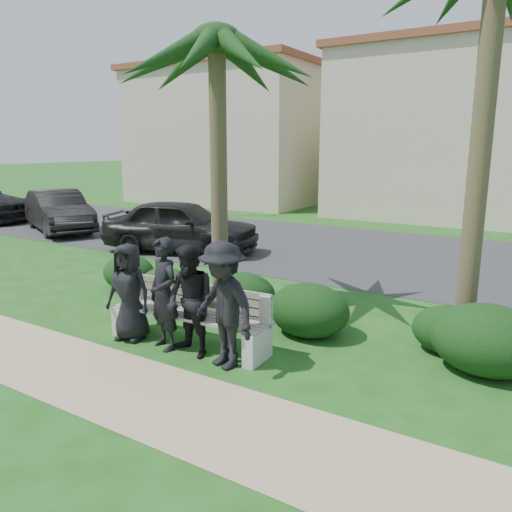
% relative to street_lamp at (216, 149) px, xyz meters
% --- Properties ---
extents(ground, '(160.00, 160.00, 0.00)m').
position_rel_street_lamp_xyz_m(ground, '(9.00, -12.00, -2.94)').
color(ground, '#1E4D16').
rests_on(ground, ground).
extents(footpath, '(30.00, 1.60, 0.01)m').
position_rel_street_lamp_xyz_m(footpath, '(9.00, -13.80, -2.94)').
color(footpath, tan).
rests_on(footpath, ground).
extents(asphalt_street, '(160.00, 8.00, 0.01)m').
position_rel_street_lamp_xyz_m(asphalt_street, '(9.00, -4.00, -2.94)').
color(asphalt_street, '#2D2D30').
rests_on(asphalt_street, ground).
extents(stucco_bldg_left, '(10.40, 8.40, 7.30)m').
position_rel_street_lamp_xyz_m(stucco_bldg_left, '(-3.00, 6.00, 0.72)').
color(stucco_bldg_left, beige).
rests_on(stucco_bldg_left, ground).
extents(stucco_bldg_right, '(8.40, 8.40, 7.30)m').
position_rel_street_lamp_xyz_m(stucco_bldg_right, '(8.00, 6.00, 0.72)').
color(stucco_bldg_right, beige).
rests_on(stucco_bldg_right, ground).
extents(street_lamp, '(0.36, 0.36, 4.29)m').
position_rel_street_lamp_xyz_m(street_lamp, '(0.00, 0.00, 0.00)').
color(street_lamp, black).
rests_on(street_lamp, ground).
extents(park_bench, '(2.67, 0.74, 0.92)m').
position_rel_street_lamp_xyz_m(park_bench, '(8.42, -12.24, -2.53)').
color(park_bench, gray).
rests_on(park_bench, ground).
extents(man_a, '(0.85, 0.63, 1.57)m').
position_rel_street_lamp_xyz_m(man_a, '(7.45, -12.54, -2.16)').
color(man_a, black).
rests_on(man_a, ground).
extents(man_b, '(0.74, 0.61, 1.74)m').
position_rel_street_lamp_xyz_m(man_b, '(8.18, -12.53, -2.08)').
color(man_b, black).
rests_on(man_b, ground).
extents(man_c, '(0.92, 0.78, 1.67)m').
position_rel_street_lamp_xyz_m(man_c, '(8.68, -12.52, -2.11)').
color(man_c, black).
rests_on(man_c, ground).
extents(man_d, '(1.31, 0.97, 1.80)m').
position_rel_street_lamp_xyz_m(man_d, '(9.33, -12.59, -2.04)').
color(man_d, black).
rests_on(man_d, ground).
extents(hedge_a, '(1.20, 0.99, 0.78)m').
position_rel_street_lamp_xyz_m(hedge_a, '(5.29, -10.48, -2.55)').
color(hedge_a, black).
rests_on(hedge_a, ground).
extents(hedge_b, '(1.13, 0.94, 0.74)m').
position_rel_street_lamp_xyz_m(hedge_b, '(6.65, -10.81, -2.57)').
color(hedge_b, black).
rests_on(hedge_b, ground).
extents(hedge_c, '(1.25, 1.03, 0.81)m').
position_rel_street_lamp_xyz_m(hedge_c, '(8.33, -10.57, -2.54)').
color(hedge_c, black).
rests_on(hedge_c, ground).
extents(hedge_d, '(1.37, 1.13, 0.89)m').
position_rel_street_lamp_xyz_m(hedge_d, '(9.80, -10.85, -2.50)').
color(hedge_d, black).
rests_on(hedge_d, ground).
extents(hedge_e, '(1.12, 0.93, 0.73)m').
position_rel_street_lamp_xyz_m(hedge_e, '(11.93, -10.37, -2.58)').
color(hedge_e, black).
rests_on(hedge_e, ground).
extents(hedge_f, '(1.52, 1.25, 0.99)m').
position_rel_street_lamp_xyz_m(hedge_f, '(12.50, -10.83, -2.45)').
color(hedge_f, black).
rests_on(hedge_f, ground).
extents(palm_left, '(3.00, 3.00, 5.81)m').
position_rel_street_lamp_xyz_m(palm_left, '(7.61, -10.30, 1.89)').
color(palm_left, brown).
rests_on(palm_left, ground).
extents(car_a, '(4.89, 3.09, 1.55)m').
position_rel_street_lamp_xyz_m(car_a, '(3.70, -6.83, -2.17)').
color(car_a, black).
rests_on(car_a, ground).
extents(car_b, '(4.79, 3.31, 1.49)m').
position_rel_street_lamp_xyz_m(car_b, '(-2.48, -6.38, -2.20)').
color(car_b, black).
rests_on(car_b, ground).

